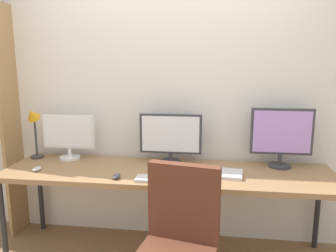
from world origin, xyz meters
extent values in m
cube|color=silver|center=(0.00, 1.02, 1.30)|extent=(5.01, 0.10, 2.60)
cube|color=#936D47|center=(0.00, 0.60, 0.72)|extent=(2.61, 0.68, 0.04)
cylinder|color=#262628|center=(-1.25, 0.31, 0.35)|extent=(0.04, 0.04, 0.70)
cylinder|color=#262628|center=(-1.25, 0.89, 0.35)|extent=(0.04, 0.04, 0.70)
cylinder|color=#262628|center=(1.25, 0.89, 0.35)|extent=(0.04, 0.04, 0.70)
cube|color=#9E7A4C|center=(-1.45, 0.83, 1.04)|extent=(0.03, 0.28, 2.08)
cube|color=#592D1E|center=(0.18, 0.00, 0.75)|extent=(0.45, 0.15, 0.48)
cylinder|color=silver|center=(-0.90, 0.81, 0.75)|extent=(0.18, 0.18, 0.02)
cylinder|color=silver|center=(-0.90, 0.81, 0.80)|extent=(0.03, 0.03, 0.08)
cube|color=silver|center=(-0.90, 0.81, 0.98)|extent=(0.46, 0.03, 0.30)
cube|color=white|center=(-0.90, 0.80, 0.98)|extent=(0.43, 0.01, 0.27)
cylinder|color=#38383D|center=(0.00, 0.81, 0.75)|extent=(0.18, 0.18, 0.02)
cylinder|color=#38383D|center=(0.00, 0.81, 0.79)|extent=(0.03, 0.03, 0.06)
cube|color=#38383D|center=(0.00, 0.81, 0.99)|extent=(0.52, 0.03, 0.34)
cube|color=white|center=(0.00, 0.80, 0.99)|extent=(0.48, 0.01, 0.30)
cylinder|color=#38383D|center=(0.90, 0.81, 0.75)|extent=(0.18, 0.18, 0.02)
cylinder|color=#38383D|center=(0.90, 0.81, 0.80)|extent=(0.03, 0.03, 0.09)
cube|color=#38383D|center=(0.90, 0.81, 1.04)|extent=(0.49, 0.03, 0.38)
cube|color=#B28CE5|center=(0.90, 0.80, 1.04)|extent=(0.45, 0.01, 0.34)
cylinder|color=#333333|center=(-1.20, 0.80, 0.75)|extent=(0.11, 0.11, 0.02)
cylinder|color=#333333|center=(-1.20, 0.80, 0.95)|extent=(0.02, 0.02, 0.38)
cone|color=orange|center=(-1.20, 0.77, 1.14)|extent=(0.11, 0.14, 0.14)
cube|color=silver|center=(0.00, 0.37, 0.75)|extent=(0.40, 0.13, 0.02)
ellipsoid|color=#38383D|center=(-0.35, 0.37, 0.76)|extent=(0.06, 0.10, 0.03)
ellipsoid|color=silver|center=(-1.02, 0.46, 0.76)|extent=(0.06, 0.10, 0.03)
cube|color=silver|center=(0.42, 0.56, 0.75)|extent=(0.35, 0.26, 0.02)
camera|label=1|loc=(0.34, -1.88, 1.59)|focal=35.39mm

